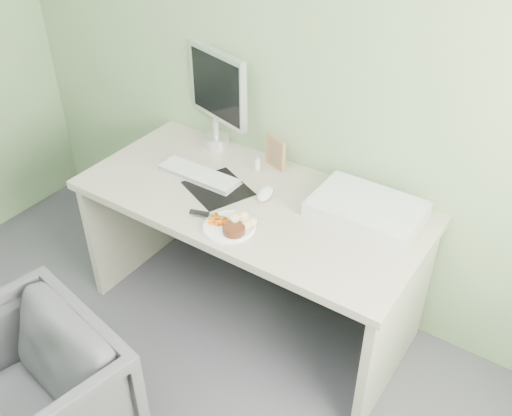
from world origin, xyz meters
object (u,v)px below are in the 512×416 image
Objects in this scene: scanner at (366,210)px; monitor at (217,94)px; desk at (251,230)px; plate at (229,227)px; desk_chair at (20,408)px.

scanner is 0.92× the size of monitor.
desk is 0.30m from plate.
desk_chair is at bearing -119.99° from scanner.
monitor is (-0.91, 0.15, 0.25)m from scanner.
desk is 7.16× the size of plate.
scanner is at bearing 41.78° from plate.
scanner is 0.66× the size of desk_chair.
scanner is at bearing 18.23° from desk.
desk_chair is (-0.27, -1.16, -0.23)m from desk.
monitor is (-0.47, 0.55, 0.28)m from plate.
plate is 0.77m from monitor.
monitor is at bearing 142.98° from desk.
plate is at bearing 81.67° from desk_chair.
desk is at bearing 87.62° from desk_chair.
desk is at bearing 102.13° from plate.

